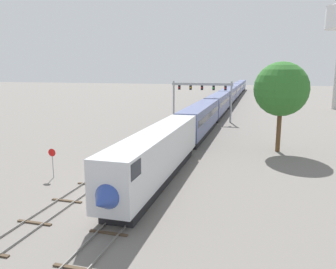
{
  "coord_description": "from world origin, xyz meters",
  "views": [
    {
      "loc": [
        10.91,
        -24.04,
        10.36
      ],
      "look_at": [
        1.0,
        12.0,
        3.0
      ],
      "focal_mm": 35.81,
      "sensor_mm": 36.0,
      "label": 1
    }
  ],
  "objects_px": {
    "signal_gantry": "(202,92)",
    "stop_sign": "(52,159)",
    "passenger_train": "(228,96)",
    "trackside_tree_left": "(281,89)"
  },
  "relations": [
    {
      "from": "stop_sign",
      "to": "trackside_tree_left",
      "type": "distance_m",
      "value": 27.8
    },
    {
      "from": "passenger_train",
      "to": "trackside_tree_left",
      "type": "xyz_separation_m",
      "value": [
        11.38,
        -53.69,
        5.26
      ]
    },
    {
      "from": "passenger_train",
      "to": "stop_sign",
      "type": "bearing_deg",
      "value": -98.08
    },
    {
      "from": "signal_gantry",
      "to": "trackside_tree_left",
      "type": "distance_m",
      "value": 26.12
    },
    {
      "from": "passenger_train",
      "to": "stop_sign",
      "type": "relative_size",
      "value": 55.17
    },
    {
      "from": "stop_sign",
      "to": "trackside_tree_left",
      "type": "relative_size",
      "value": 0.26
    },
    {
      "from": "signal_gantry",
      "to": "stop_sign",
      "type": "relative_size",
      "value": 4.2
    },
    {
      "from": "passenger_train",
      "to": "trackside_tree_left",
      "type": "relative_size",
      "value": 14.12
    },
    {
      "from": "passenger_train",
      "to": "trackside_tree_left",
      "type": "height_order",
      "value": "trackside_tree_left"
    },
    {
      "from": "signal_gantry",
      "to": "stop_sign",
      "type": "xyz_separation_m",
      "value": [
        -7.75,
        -38.91,
        -3.99
      ]
    }
  ]
}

